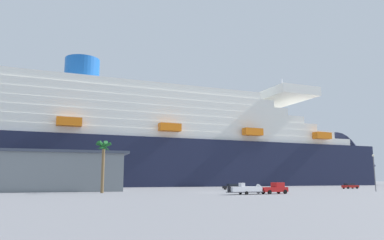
# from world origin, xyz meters

# --- Properties ---
(ground_plane) EXTENTS (600.00, 600.00, 0.00)m
(ground_plane) POSITION_xyz_m (0.00, 30.00, 0.00)
(ground_plane) COLOR gray
(cruise_ship) EXTENTS (242.06, 58.15, 57.69)m
(cruise_ship) POSITION_xyz_m (2.21, 73.10, 16.18)
(cruise_ship) COLOR #191E38
(cruise_ship) RESTS_ON ground_plane
(pickup_truck) EXTENTS (5.86, 3.02, 2.20)m
(pickup_truck) POSITION_xyz_m (10.67, -9.88, 1.04)
(pickup_truck) COLOR red
(pickup_truck) RESTS_ON ground_plane
(small_boat_on_trailer) EXTENTS (9.00, 3.20, 2.15)m
(small_boat_on_trailer) POSITION_xyz_m (4.50, -10.95, 0.96)
(small_boat_on_trailer) COLOR #595960
(small_boat_on_trailer) RESTS_ON ground_plane
(palm_tree) EXTENTS (3.35, 3.39, 10.92)m
(palm_tree) POSITION_xyz_m (-21.37, 3.94, 8.44)
(palm_tree) COLOR brown
(palm_tree) RESTS_ON ground_plane
(street_lamp) EXTENTS (0.56, 0.56, 8.59)m
(street_lamp) POSITION_xyz_m (39.79, -4.42, 5.54)
(street_lamp) COLOR slate
(street_lamp) RESTS_ON ground_plane
(parked_car_black_coupe) EXTENTS (4.77, 2.28, 1.58)m
(parked_car_black_coupe) POSITION_xyz_m (13.55, 18.65, 0.84)
(parked_car_black_coupe) COLOR black
(parked_car_black_coupe) RESTS_ON ground_plane
(parked_car_red_hatchback) EXTENTS (4.74, 2.14, 1.58)m
(parked_car_red_hatchback) POSITION_xyz_m (50.55, 17.21, 0.84)
(parked_car_red_hatchback) COLOR red
(parked_car_red_hatchback) RESTS_ON ground_plane
(parked_car_yellow_taxi) EXTENTS (4.85, 2.30, 1.58)m
(parked_car_yellow_taxi) POSITION_xyz_m (-36.28, 18.38, 0.83)
(parked_car_yellow_taxi) COLOR yellow
(parked_car_yellow_taxi) RESTS_ON ground_plane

